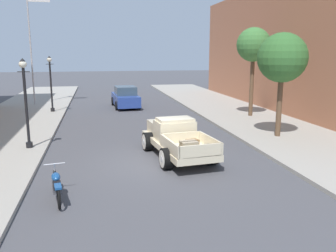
{
  "coord_description": "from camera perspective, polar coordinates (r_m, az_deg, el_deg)",
  "views": [
    {
      "loc": [
        -2.23,
        -13.07,
        4.24
      ],
      "look_at": [
        0.82,
        2.19,
        1.0
      ],
      "focal_mm": 37.98,
      "sensor_mm": 36.0,
      "label": 1
    }
  ],
  "objects": [
    {
      "name": "motorcycle_parked",
      "position": [
        11.0,
        -17.45,
        -9.0
      ],
      "size": [
        0.64,
        2.1,
        0.93
      ],
      "color": "black",
      "rests_on": "ground"
    },
    {
      "name": "street_lamp_near",
      "position": [
        16.3,
        -21.91,
        4.39
      ],
      "size": [
        0.5,
        0.32,
        3.85
      ],
      "color": "black",
      "rests_on": "sidewalk_left"
    },
    {
      "name": "street_tree_nearest",
      "position": [
        18.09,
        17.87,
        10.29
      ],
      "size": [
        2.38,
        2.38,
        5.03
      ],
      "color": "brown",
      "rests_on": "sidewalk_right"
    },
    {
      "name": "ground_plane",
      "position": [
        13.92,
        -1.56,
        -5.97
      ],
      "size": [
        140.0,
        140.0,
        0.0
      ],
      "primitive_type": "plane",
      "color": "#47474C"
    },
    {
      "name": "car_background_blue",
      "position": [
        28.04,
        -6.85,
        4.56
      ],
      "size": [
        2.07,
        4.4,
        1.65
      ],
      "color": "#284293",
      "rests_on": "ground"
    },
    {
      "name": "sidewalk_right",
      "position": [
        16.67,
        23.86,
        -3.73
      ],
      "size": [
        5.5,
        64.0,
        0.15
      ],
      "primitive_type": "cube",
      "color": "#9E998E",
      "rests_on": "ground"
    },
    {
      "name": "hotrod_truck_cream",
      "position": [
        14.76,
        1.19,
        -1.9
      ],
      "size": [
        2.55,
        5.07,
        1.58
      ],
      "color": "beige",
      "rests_on": "ground"
    },
    {
      "name": "street_tree_second",
      "position": [
        23.66,
        13.56,
        12.43
      ],
      "size": [
        2.15,
        2.15,
        5.64
      ],
      "color": "brown",
      "rests_on": "sidewalk_right"
    },
    {
      "name": "flagpole",
      "position": [
        30.19,
        -20.91,
        13.92
      ],
      "size": [
        1.74,
        0.16,
        9.16
      ],
      "color": "#B2B2B7",
      "rests_on": "sidewalk_left"
    },
    {
      "name": "street_lamp_far",
      "position": [
        26.08,
        -18.31,
        7.09
      ],
      "size": [
        0.5,
        0.32,
        3.85
      ],
      "color": "black",
      "rests_on": "sidewalk_left"
    }
  ]
}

